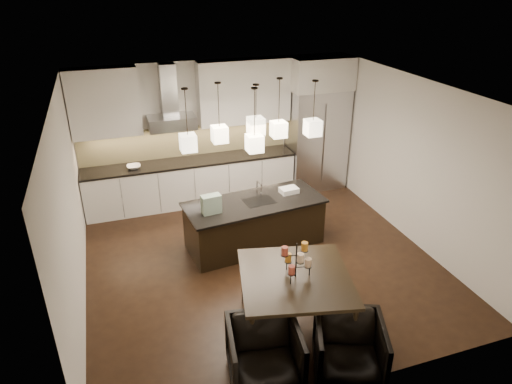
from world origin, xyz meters
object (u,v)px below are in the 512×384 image
object	(u,v)px
dining_table	(294,302)
armchair_left	(264,355)
refrigerator	(316,139)
island_body	(254,224)
armchair_right	(349,349)

from	to	relation	value
dining_table	armchair_left	size ratio (longest dim) A/B	1.66
refrigerator	armchair_left	distance (m)	5.58
island_body	armchair_left	bearing A→B (deg)	-112.03
dining_table	armchair_right	size ratio (longest dim) A/B	1.72
armchair_left	armchair_right	size ratio (longest dim) A/B	1.04
armchair_left	armchair_right	world-z (taller)	armchair_left
dining_table	armchair_right	world-z (taller)	dining_table
armchair_left	armchair_right	xyz separation A→B (m)	(0.97, -0.22, -0.01)
dining_table	refrigerator	bearing A→B (deg)	74.32
refrigerator	armchair_right	xyz separation A→B (m)	(-1.90, -4.96, -0.71)
armchair_right	armchair_left	bearing A→B (deg)	-171.35
refrigerator	dining_table	distance (m)	4.64
island_body	dining_table	world-z (taller)	dining_table
island_body	armchair_right	bearing A→B (deg)	-93.18
dining_table	armchair_left	bearing A→B (deg)	-120.55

